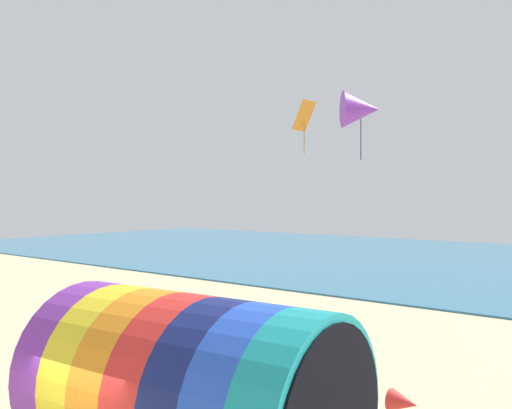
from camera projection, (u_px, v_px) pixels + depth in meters
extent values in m
cylinder|color=purple|center=(98.00, 368.00, 12.20)|extent=(1.11, 3.69, 3.64)
cylinder|color=yellow|center=(126.00, 375.00, 11.70)|extent=(1.11, 3.69, 3.64)
cylinder|color=orange|center=(156.00, 383.00, 11.21)|extent=(1.11, 3.69, 3.64)
cylinder|color=red|center=(189.00, 391.00, 10.72)|extent=(1.11, 3.69, 3.64)
cylinder|color=navy|center=(225.00, 401.00, 10.22)|extent=(1.11, 3.69, 3.64)
cone|color=purple|center=(361.00, 109.00, 15.82)|extent=(1.45, 1.45, 1.03)
cylinder|color=#4C1E6B|center=(361.00, 140.00, 15.83)|extent=(0.03, 0.03, 1.12)
cube|color=orange|center=(304.00, 116.00, 24.83)|extent=(0.69, 0.99, 1.26)
cylinder|color=#8F4F12|center=(304.00, 138.00, 24.85)|extent=(0.03, 0.03, 1.40)
cone|color=red|center=(403.00, 402.00, 8.80)|extent=(0.45, 0.36, 0.36)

